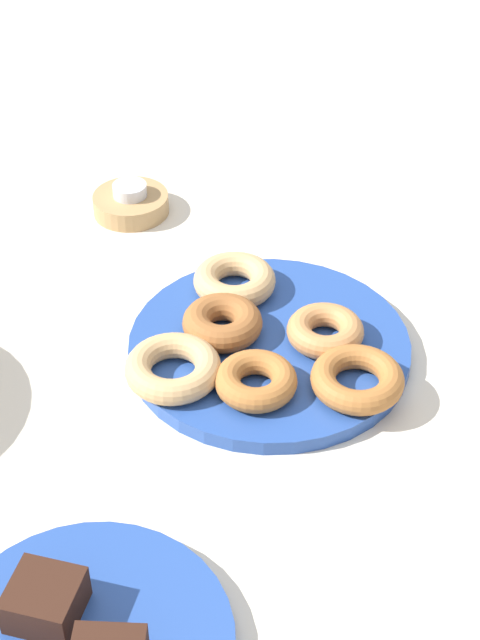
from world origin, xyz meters
The scene contains 11 objects.
ground_plane centered at (0.00, 0.00, 0.00)m, with size 2.40×2.40×0.00m, color beige.
donut_plate centered at (0.00, 0.00, 0.01)m, with size 0.29×0.29×0.02m, color #284C9E.
donut_0 centered at (-0.08, -0.07, 0.03)m, with size 0.09×0.09×0.02m, color #AD6B33.
donut_1 centered at (0.09, 0.02, 0.03)m, with size 0.09×0.09×0.03m, color tan.
donut_2 centered at (0.02, 0.05, 0.03)m, with size 0.08×0.08×0.03m, color #995B2D.
donut_3 centered at (-0.07, 0.02, 0.03)m, with size 0.08×0.08×0.02m, color #AD6B33.
donut_4 centered at (-0.01, -0.06, 0.03)m, with size 0.08×0.08×0.02m, color #C6844C.
donut_5 centered at (-0.04, 0.10, 0.03)m, with size 0.09×0.09×0.03m, color tan.
brownie_far centered at (-0.29, 0.22, 0.03)m, with size 0.05×0.05×0.03m, color #381E14.
candle_holder centered at (0.28, 0.13, 0.01)m, with size 0.09×0.09×0.02m, color tan.
tealight centered at (0.28, 0.13, 0.03)m, with size 0.04×0.04×0.01m, color silver.
Camera 1 is at (-0.73, 0.13, 0.64)m, focal length 53.82 mm.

